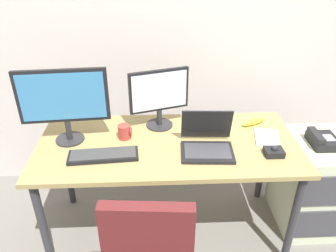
# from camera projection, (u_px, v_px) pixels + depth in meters

# --- Properties ---
(ground_plane) EXTENTS (8.00, 8.00, 0.00)m
(ground_plane) POSITION_uv_depth(u_px,v_px,m) (168.00, 228.00, 2.49)
(ground_plane) COLOR slate
(back_wall) EXTENTS (6.00, 0.10, 2.80)m
(back_wall) POSITION_uv_depth(u_px,v_px,m) (163.00, 14.00, 2.43)
(back_wall) COLOR #BCB3AF
(back_wall) RESTS_ON ground
(desk) EXTENTS (1.64, 0.76, 0.76)m
(desk) POSITION_uv_depth(u_px,v_px,m) (168.00, 152.00, 2.15)
(desk) COLOR olive
(desk) RESTS_ON ground
(file_cabinet) EXTENTS (0.42, 0.53, 0.68)m
(file_cabinet) POSITION_uv_depth(u_px,v_px,m) (310.00, 183.00, 2.41)
(file_cabinet) COLOR #B8C2A1
(file_cabinet) RESTS_ON ground
(desk_phone) EXTENTS (0.17, 0.20, 0.09)m
(desk_phone) POSITION_uv_depth(u_px,v_px,m) (322.00, 140.00, 2.21)
(desk_phone) COLOR black
(desk_phone) RESTS_ON file_cabinet
(monitor_main) EXTENTS (0.54, 0.18, 0.48)m
(monitor_main) POSITION_uv_depth(u_px,v_px,m) (63.00, 100.00, 2.00)
(monitor_main) COLOR #262628
(monitor_main) RESTS_ON desk
(monitor_side) EXTENTS (0.39, 0.18, 0.40)m
(monitor_side) POSITION_uv_depth(u_px,v_px,m) (159.00, 95.00, 2.19)
(monitor_side) COLOR #262628
(monitor_side) RESTS_ON desk
(keyboard) EXTENTS (0.42, 0.17, 0.03)m
(keyboard) POSITION_uv_depth(u_px,v_px,m) (103.00, 155.00, 1.97)
(keyboard) COLOR black
(keyboard) RESTS_ON desk
(laptop) EXTENTS (0.33, 0.30, 0.23)m
(laptop) POSITION_uv_depth(u_px,v_px,m) (207.00, 142.00, 2.02)
(laptop) COLOR black
(laptop) RESTS_ON desk
(trackball_mouse) EXTENTS (0.11, 0.09, 0.07)m
(trackball_mouse) POSITION_uv_depth(u_px,v_px,m) (274.00, 152.00, 1.98)
(trackball_mouse) COLOR black
(trackball_mouse) RESTS_ON desk
(coffee_mug) EXTENTS (0.09, 0.08, 0.09)m
(coffee_mug) POSITION_uv_depth(u_px,v_px,m) (125.00, 132.00, 2.14)
(coffee_mug) COLOR #A0352D
(coffee_mug) RESTS_ON desk
(paper_notepad) EXTENTS (0.19, 0.23, 0.01)m
(paper_notepad) POSITION_uv_depth(u_px,v_px,m) (267.00, 137.00, 2.16)
(paper_notepad) COLOR white
(paper_notepad) RESTS_ON desk
(cell_phone) EXTENTS (0.13, 0.16, 0.01)m
(cell_phone) POSITION_uv_depth(u_px,v_px,m) (193.00, 130.00, 2.24)
(cell_phone) COLOR black
(cell_phone) RESTS_ON desk
(banana) EXTENTS (0.19, 0.12, 0.04)m
(banana) POSITION_uv_depth(u_px,v_px,m) (254.00, 122.00, 2.31)
(banana) COLOR yellow
(banana) RESTS_ON desk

